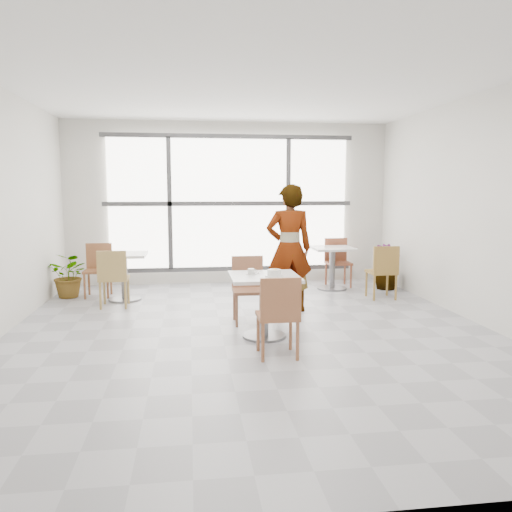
{
  "coord_description": "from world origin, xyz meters",
  "views": [
    {
      "loc": [
        -0.74,
        -5.93,
        1.74
      ],
      "look_at": [
        0.0,
        -0.3,
        1.0
      ],
      "focal_mm": 35.28,
      "sensor_mm": 36.0,
      "label": 1
    }
  ],
  "objects": [
    {
      "name": "bg_chair_right_far",
      "position": [
        1.93,
        2.92,
        0.5
      ],
      "size": [
        0.42,
        0.42,
        0.87
      ],
      "color": "#964E33",
      "rests_on": "ground"
    },
    {
      "name": "plant_left",
      "position": [
        -2.7,
        2.5,
        0.37
      ],
      "size": [
        0.81,
        0.76,
        0.74
      ],
      "primitive_type": "imported",
      "rotation": [
        0.0,
        0.0,
        -0.32
      ],
      "color": "#457B41",
      "rests_on": "ground"
    },
    {
      "name": "coffee_cup",
      "position": [
        -0.03,
        -0.07,
        0.78
      ],
      "size": [
        0.16,
        0.13,
        0.07
      ],
      "color": "silver",
      "rests_on": "main_table"
    },
    {
      "name": "main_table",
      "position": [
        0.12,
        -0.15,
        0.52
      ],
      "size": [
        0.8,
        0.8,
        0.75
      ],
      "color": "silver",
      "rests_on": "ground"
    },
    {
      "name": "wall_right",
      "position": [
        3.0,
        0.0,
        1.5
      ],
      "size": [
        0.0,
        7.0,
        7.0
      ],
      "primitive_type": "plane",
      "rotation": [
        1.57,
        0.0,
        -1.57
      ],
      "color": "silver",
      "rests_on": "ground"
    },
    {
      "name": "chair_near",
      "position": [
        0.16,
        -0.93,
        0.5
      ],
      "size": [
        0.42,
        0.42,
        0.87
      ],
      "rotation": [
        0.0,
        0.0,
        3.14
      ],
      "color": "#9B5E3D",
      "rests_on": "ground"
    },
    {
      "name": "ceiling",
      "position": [
        0.0,
        0.0,
        3.0
      ],
      "size": [
        7.0,
        7.0,
        0.0
      ],
      "primitive_type": "plane",
      "rotation": [
        3.14,
        0.0,
        0.0
      ],
      "color": "white",
      "rests_on": "ground"
    },
    {
      "name": "bg_table_left",
      "position": [
        -1.79,
        2.17,
        0.49
      ],
      "size": [
        0.7,
        0.7,
        0.75
      ],
      "color": "silver",
      "rests_on": "ground"
    },
    {
      "name": "wall_back",
      "position": [
        0.0,
        3.5,
        1.5
      ],
      "size": [
        6.0,
        0.0,
        6.0
      ],
      "primitive_type": "plane",
      "rotation": [
        1.57,
        0.0,
        0.0
      ],
      "color": "silver",
      "rests_on": "ground"
    },
    {
      "name": "plant_right",
      "position": [
        2.7,
        2.49,
        0.4
      ],
      "size": [
        0.45,
        0.45,
        0.8
      ],
      "primitive_type": "imported",
      "rotation": [
        0.0,
        0.0,
        -0.02
      ],
      "color": "#3D7835",
      "rests_on": "ground"
    },
    {
      "name": "wall_front",
      "position": [
        0.0,
        -3.5,
        1.5
      ],
      "size": [
        6.0,
        0.0,
        6.0
      ],
      "primitive_type": "plane",
      "rotation": [
        -1.57,
        0.0,
        0.0
      ],
      "color": "silver",
      "rests_on": "ground"
    },
    {
      "name": "bg_table_right",
      "position": [
        1.75,
        2.61,
        0.49
      ],
      "size": [
        0.7,
        0.7,
        0.75
      ],
      "color": "silver",
      "rests_on": "ground"
    },
    {
      "name": "bg_chair_left_far",
      "position": [
        -2.26,
        2.57,
        0.5
      ],
      "size": [
        0.42,
        0.42,
        0.87
      ],
      "color": "brown",
      "rests_on": "ground"
    },
    {
      "name": "bg_chair_left_near",
      "position": [
        -1.88,
        1.64,
        0.5
      ],
      "size": [
        0.42,
        0.42,
        0.87
      ],
      "rotation": [
        0.0,
        0.0,
        3.14
      ],
      "color": "#A48549",
      "rests_on": "ground"
    },
    {
      "name": "person",
      "position": [
        0.67,
        1.11,
        0.91
      ],
      "size": [
        0.67,
        0.45,
        1.83
      ],
      "primitive_type": "imported",
      "rotation": [
        0.0,
        0.0,
        3.16
      ],
      "color": "black",
      "rests_on": "ground"
    },
    {
      "name": "floor",
      "position": [
        0.0,
        0.0,
        0.0
      ],
      "size": [
        7.0,
        7.0,
        0.0
      ],
      "primitive_type": "plane",
      "color": "#9E9EA5",
      "rests_on": "ground"
    },
    {
      "name": "chair_far",
      "position": [
        0.01,
        0.6,
        0.5
      ],
      "size": [
        0.42,
        0.42,
        0.87
      ],
      "color": "#905B40",
      "rests_on": "ground"
    },
    {
      "name": "bg_chair_right_near",
      "position": [
        2.32,
        1.68,
        0.5
      ],
      "size": [
        0.42,
        0.42,
        0.87
      ],
      "rotation": [
        0.0,
        0.0,
        3.14
      ],
      "color": "olive",
      "rests_on": "ground"
    },
    {
      "name": "window",
      "position": [
        0.0,
        3.44,
        1.5
      ],
      "size": [
        4.6,
        0.07,
        2.52
      ],
      "color": "white",
      "rests_on": "ground"
    },
    {
      "name": "oatmeal_bowl",
      "position": [
        0.22,
        -0.25,
        0.79
      ],
      "size": [
        0.21,
        0.21,
        0.09
      ],
      "color": "white",
      "rests_on": "main_table"
    }
  ]
}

